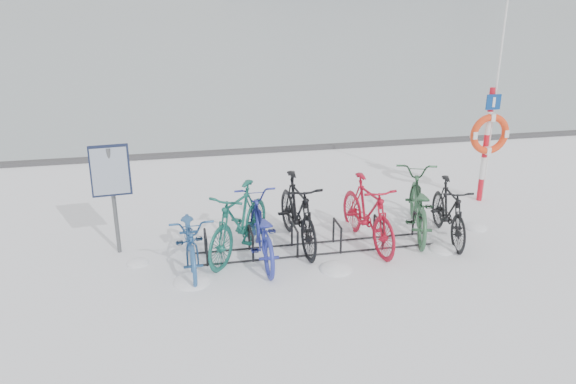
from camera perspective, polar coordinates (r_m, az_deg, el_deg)
The scene contains 14 objects.
ground at distance 9.36m, azimuth 2.85°, elevation -5.85°, with size 900.00×900.00×0.00m, color white.
ice_sheet at distance 163.20m, azimuth -11.39°, elevation 18.45°, with size 400.00×298.00×0.02m, color #A2B1B7.
quay_edge at distance 14.76m, azimuth -2.80°, elevation 4.25°, with size 400.00×0.25×0.10m, color #3F3F42.
bike_rack at distance 9.28m, azimuth 2.87°, elevation -4.85°, with size 4.00×0.48×0.46m.
info_board at distance 9.18m, azimuth -17.54°, elevation 1.47°, with size 0.62×0.28×1.81m.
lifebuoy_station at distance 11.63m, azimuth 19.76°, elevation 5.55°, with size 0.80×0.23×4.17m.
bike_0 at distance 8.81m, azimuth -9.86°, elevation -4.41°, with size 0.64×1.85×0.97m, color #285792.
bike_1 at distance 9.04m, azimuth -5.01°, elevation -2.79°, with size 0.55×1.96×1.18m, color #175A4E.
bike_2 at distance 8.91m, azimuth -2.79°, elevation -3.63°, with size 0.68×1.96×1.03m, color #2A349C.
bike_3 at distance 9.33m, azimuth 0.97°, elevation -1.85°, with size 0.57×2.01×1.21m, color black.
bike_4 at distance 9.44m, azimuth 8.11°, elevation -1.89°, with size 0.55×1.96×1.18m, color #B11128.
bike_5 at distance 10.09m, azimuth 13.06°, elevation -0.99°, with size 0.73×2.09×1.10m, color #2F5C3C.
bike_6 at distance 9.96m, azimuth 16.03°, elevation -1.67°, with size 0.50×1.76×1.06m, color black.
snow_drifts at distance 9.33m, azimuth 3.49°, elevation -5.96°, with size 6.30×2.03×0.20m.
Camera 1 is at (-2.13, -8.13, 4.12)m, focal length 35.00 mm.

